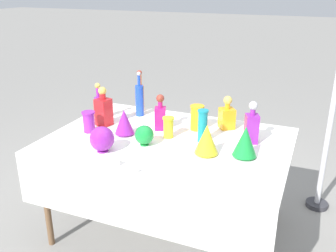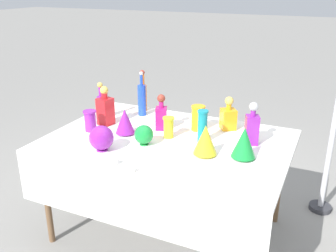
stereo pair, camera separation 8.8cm
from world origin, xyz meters
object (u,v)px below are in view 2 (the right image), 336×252
at_px(tall_bottle_0, 143,95).
at_px(square_decanter_0, 228,116).
at_px(slender_vase_0, 169,127).
at_px(square_decanter_2, 161,115).
at_px(round_bowl_1, 101,138).
at_px(fluted_vase_0, 244,142).
at_px(slender_vase_1, 198,117).
at_px(square_decanter_1, 252,126).
at_px(round_bowl_0, 144,135).
at_px(square_decanter_3, 105,109).
at_px(fluted_vase_2, 125,121).
at_px(fluted_vase_1, 205,140).
at_px(slender_vase_3, 203,126).
at_px(tall_bottle_2, 142,99).
at_px(tall_bottle_1, 101,104).
at_px(slender_vase_2, 90,120).

xyz_separation_m(tall_bottle_0, square_decanter_0, (0.77, -0.11, -0.04)).
xyz_separation_m(square_decanter_0, slender_vase_0, (-0.33, -0.33, -0.02)).
xyz_separation_m(square_decanter_2, round_bowl_1, (-0.19, -0.50, -0.03)).
bearing_deg(round_bowl_1, fluted_vase_0, 17.47).
xyz_separation_m(slender_vase_0, slender_vase_1, (0.14, 0.22, 0.02)).
height_order(square_decanter_0, square_decanter_2, square_decanter_2).
distance_m(tall_bottle_0, fluted_vase_0, 1.14).
xyz_separation_m(square_decanter_1, slender_vase_0, (-0.55, -0.13, -0.04)).
xyz_separation_m(square_decanter_2, round_bowl_0, (0.02, -0.30, -0.04)).
relative_size(square_decanter_3, round_bowl_1, 1.79).
distance_m(square_decanter_2, round_bowl_0, 0.31).
bearing_deg(tall_bottle_0, slender_vase_0, -44.94).
bearing_deg(fluted_vase_2, fluted_vase_1, -8.03).
relative_size(square_decanter_0, slender_vase_1, 1.34).
bearing_deg(square_decanter_3, square_decanter_2, 10.80).
bearing_deg(tall_bottle_0, round_bowl_1, -80.46).
height_order(fluted_vase_1, round_bowl_1, fluted_vase_1).
xyz_separation_m(square_decanter_3, round_bowl_1, (0.24, -0.41, -0.04)).
xyz_separation_m(square_decanter_3, fluted_vase_0, (1.10, -0.14, -0.02)).
distance_m(slender_vase_3, fluted_vase_2, 0.56).
bearing_deg(round_bowl_0, tall_bottle_2, 119.62).
height_order(slender_vase_1, fluted_vase_2, same).
relative_size(tall_bottle_1, slender_vase_2, 1.92).
bearing_deg(tall_bottle_2, slender_vase_1, -12.58).
bearing_deg(square_decanter_0, fluted_vase_1, -90.54).
relative_size(slender_vase_0, fluted_vase_1, 0.75).
distance_m(slender_vase_0, fluted_vase_1, 0.36).
bearing_deg(square_decanter_3, slender_vase_0, -3.96).
bearing_deg(round_bowl_1, tall_bottle_1, 124.10).
relative_size(slender_vase_2, fluted_vase_2, 0.82).
bearing_deg(slender_vase_2, tall_bottle_2, 68.74).
xyz_separation_m(square_decanter_1, round_bowl_0, (-0.65, -0.32, -0.05)).
xyz_separation_m(slender_vase_2, fluted_vase_0, (1.13, 0.02, 0.02)).
relative_size(square_decanter_2, slender_vase_0, 1.80).
height_order(tall_bottle_2, square_decanter_0, tall_bottle_2).
bearing_deg(slender_vase_1, square_decanter_3, -165.19).
bearing_deg(square_decanter_1, fluted_vase_1, -127.12).
relative_size(square_decanter_0, fluted_vase_1, 1.25).
height_order(square_decanter_3, slender_vase_1, square_decanter_3).
bearing_deg(round_bowl_0, tall_bottle_1, 150.09).
height_order(tall_bottle_2, square_decanter_1, tall_bottle_2).
distance_m(square_decanter_2, slender_vase_3, 0.37).
relative_size(slender_vase_3, fluted_vase_0, 1.13).
distance_m(square_decanter_1, slender_vase_0, 0.57).
bearing_deg(tall_bottle_2, tall_bottle_1, -141.92).
distance_m(square_decanter_1, round_bowl_0, 0.72).
relative_size(square_decanter_3, fluted_vase_0, 1.49).
bearing_deg(slender_vase_3, fluted_vase_1, -65.01).
bearing_deg(tall_bottle_0, square_decanter_3, -104.88).
bearing_deg(slender_vase_1, round_bowl_0, -120.39).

